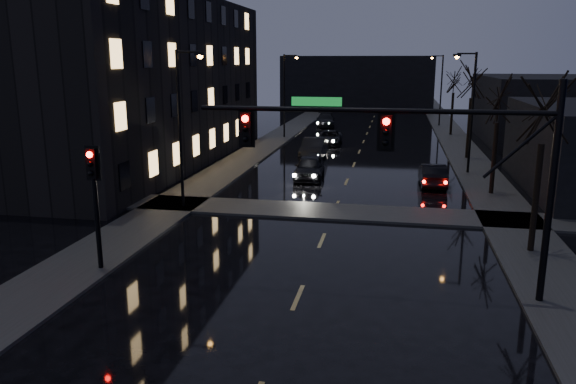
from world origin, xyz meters
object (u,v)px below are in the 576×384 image
at_px(lead_car, 433,175).
at_px(oncoming_car_a, 309,167).
at_px(oncoming_car_b, 314,148).
at_px(oncoming_car_d, 326,120).
at_px(oncoming_car_c, 329,138).

bearing_deg(lead_car, oncoming_car_a, -6.39).
bearing_deg(oncoming_car_b, oncoming_car_d, 94.54).
relative_size(oncoming_car_c, oncoming_car_d, 0.90).
xyz_separation_m(oncoming_car_b, oncoming_car_c, (0.36, 7.34, -0.16)).
height_order(oncoming_car_a, lead_car, oncoming_car_a).
distance_m(oncoming_car_a, oncoming_car_c, 15.01).
xyz_separation_m(oncoming_car_a, oncoming_car_b, (-0.84, 7.66, 0.04)).
height_order(oncoming_car_a, oncoming_car_c, oncoming_car_a).
distance_m(oncoming_car_c, oncoming_car_d, 14.00).
xyz_separation_m(oncoming_car_c, lead_car, (8.17, -15.64, 0.06)).
height_order(oncoming_car_b, oncoming_car_c, oncoming_car_b).
relative_size(oncoming_car_a, oncoming_car_b, 0.92).
xyz_separation_m(oncoming_car_a, oncoming_car_c, (-0.48, 15.00, -0.12)).
bearing_deg(oncoming_car_d, oncoming_car_c, -88.20).
relative_size(oncoming_car_a, oncoming_car_c, 0.97).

